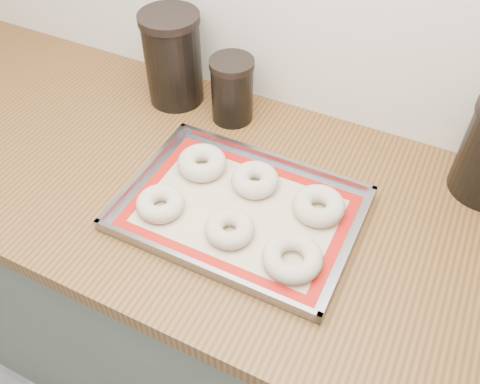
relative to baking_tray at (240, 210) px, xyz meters
The scene contains 12 objects.
cabinet 0.48m from the baking_tray, 67.12° to the left, with size 3.00×0.65×0.86m, color #596357.
countertop 0.06m from the baking_tray, 67.12° to the left, with size 3.06×0.68×0.04m, color brown.
baking_tray is the anchor object (origin of this frame).
baking_mat 0.00m from the baking_tray, 90.00° to the left, with size 0.42×0.29×0.00m.
bagel_front_left 0.16m from the baking_tray, 155.39° to the right, with size 0.10×0.10×0.03m, color #C5B399.
bagel_front_mid 0.06m from the baking_tray, 82.18° to the right, with size 0.09×0.09×0.04m, color #C5B399.
bagel_front_right 0.16m from the baking_tray, 27.24° to the right, with size 0.11×0.11×0.04m, color #C5B399.
bagel_back_left 0.15m from the baking_tray, 150.24° to the left, with size 0.10×0.10×0.04m, color #C5B399.
bagel_back_mid 0.08m from the baking_tray, 92.07° to the left, with size 0.10×0.10×0.04m, color #C5B399.
bagel_back_right 0.16m from the baking_tray, 25.22° to the left, with size 0.10×0.10×0.04m, color #C5B399.
canister_left 0.43m from the baking_tray, 138.59° to the left, with size 0.14×0.14×0.22m.
canister_mid 0.31m from the baking_tray, 119.59° to the left, with size 0.10×0.10×0.16m.
Camera 1 is at (0.27, 1.03, 1.67)m, focal length 38.00 mm.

